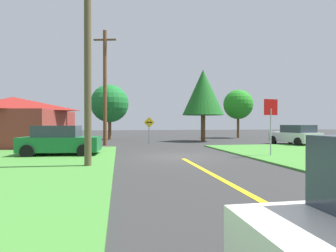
{
  "coord_description": "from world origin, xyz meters",
  "views": [
    {
      "loc": [
        -3.1,
        -14.0,
        1.72
      ],
      "look_at": [
        0.1,
        3.76,
        1.57
      ],
      "focal_mm": 29.26,
      "sensor_mm": 36.0,
      "label": 1
    }
  ],
  "objects": [
    {
      "name": "ground_plane",
      "position": [
        0.0,
        0.0,
        0.0
      ],
      "size": [
        120.0,
        120.0,
        0.0
      ],
      "primitive_type": "plane",
      "color": "#303030"
    },
    {
      "name": "lane_stripe_center",
      "position": [
        0.0,
        -8.0,
        0.01
      ],
      "size": [
        0.2,
        14.0,
        0.01
      ],
      "primitive_type": "cube",
      "color": "yellow",
      "rests_on": "ground"
    },
    {
      "name": "stop_sign",
      "position": [
        4.66,
        -0.99,
        2.14
      ],
      "size": [
        0.82,
        0.16,
        2.99
      ],
      "rotation": [
        0.0,
        0.0,
        3.29
      ],
      "color": "#9EA0A8",
      "rests_on": "ground"
    },
    {
      "name": "car_on_crossroad",
      "position": [
        10.94,
        5.92,
        0.8
      ],
      "size": [
        2.48,
        4.25,
        1.62
      ],
      "rotation": [
        0.0,
        0.0,
        1.71
      ],
      "color": "silver",
      "rests_on": "ground"
    },
    {
      "name": "parked_car_near_building",
      "position": [
        -6.17,
        1.29,
        0.8
      ],
      "size": [
        4.12,
        2.3,
        1.62
      ],
      "rotation": [
        0.0,
        0.0,
        -0.07
      ],
      "color": "#196B33",
      "rests_on": "ground"
    },
    {
      "name": "utility_pole_near",
      "position": [
        -4.3,
        -2.92,
        4.58
      ],
      "size": [
        1.79,
        0.48,
        8.88
      ],
      "color": "brown",
      "rests_on": "ground"
    },
    {
      "name": "utility_pole_mid",
      "position": [
        -4.19,
        8.33,
        4.69
      ],
      "size": [
        1.78,
        0.52,
        9.13
      ],
      "color": "brown",
      "rests_on": "ground"
    },
    {
      "name": "direction_sign",
      "position": [
        -0.59,
        8.89,
        1.41
      ],
      "size": [
        0.91,
        0.08,
        2.28
      ],
      "color": "slate",
      "rests_on": "ground"
    },
    {
      "name": "oak_tree_left",
      "position": [
        11.09,
        17.0,
        4.04
      ],
      "size": [
        3.54,
        3.54,
        5.82
      ],
      "color": "brown",
      "rests_on": "ground"
    },
    {
      "name": "pine_tree_center",
      "position": [
        -4.08,
        16.47,
        3.92
      ],
      "size": [
        4.11,
        4.11,
        5.98
      ],
      "color": "brown",
      "rests_on": "ground"
    },
    {
      "name": "oak_tree_right",
      "position": [
        5.01,
        11.7,
        4.77
      ],
      "size": [
        4.05,
        4.05,
        7.02
      ],
      "color": "brown",
      "rests_on": "ground"
    },
    {
      "name": "barn",
      "position": [
        -10.86,
        8.02,
        1.86
      ],
      "size": [
        8.14,
        7.26,
        3.71
      ],
      "color": "maroon",
      "rests_on": "ground"
    }
  ]
}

